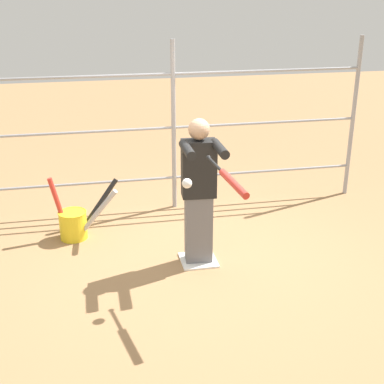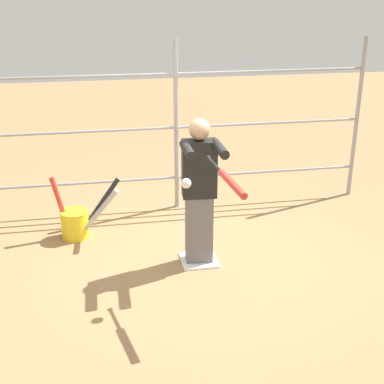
{
  "view_description": "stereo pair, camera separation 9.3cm",
  "coord_description": "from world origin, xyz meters",
  "px_view_note": "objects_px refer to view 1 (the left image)",
  "views": [
    {
      "loc": [
        1.13,
        5.22,
        2.97
      ],
      "look_at": [
        0.13,
        0.26,
        0.95
      ],
      "focal_mm": 50.0,
      "sensor_mm": 36.0,
      "label": 1
    },
    {
      "loc": [
        1.04,
        5.24,
        2.97
      ],
      "look_at": [
        0.13,
        0.26,
        0.95
      ],
      "focal_mm": 50.0,
      "sensor_mm": 36.0,
      "label": 2
    }
  ],
  "objects_px": {
    "batter": "(199,188)",
    "baseball_bat_swinging": "(230,180)",
    "softball_in_flight": "(187,183)",
    "bat_bucket": "(75,222)"
  },
  "relations": [
    {
      "from": "baseball_bat_swinging",
      "to": "bat_bucket",
      "type": "bearing_deg",
      "value": -51.95
    },
    {
      "from": "softball_in_flight",
      "to": "bat_bucket",
      "type": "bearing_deg",
      "value": -53.98
    },
    {
      "from": "baseball_bat_swinging",
      "to": "softball_in_flight",
      "type": "relative_size",
      "value": 9.13
    },
    {
      "from": "baseball_bat_swinging",
      "to": "softball_in_flight",
      "type": "height_order",
      "value": "baseball_bat_swinging"
    },
    {
      "from": "baseball_bat_swinging",
      "to": "bat_bucket",
      "type": "relative_size",
      "value": 1.03
    },
    {
      "from": "batter",
      "to": "baseball_bat_swinging",
      "type": "distance_m",
      "value": 1.04
    },
    {
      "from": "baseball_bat_swinging",
      "to": "batter",
      "type": "bearing_deg",
      "value": -85.3
    },
    {
      "from": "batter",
      "to": "softball_in_flight",
      "type": "height_order",
      "value": "batter"
    },
    {
      "from": "softball_in_flight",
      "to": "bat_bucket",
      "type": "distance_m",
      "value": 2.12
    },
    {
      "from": "baseball_bat_swinging",
      "to": "bat_bucket",
      "type": "height_order",
      "value": "baseball_bat_swinging"
    }
  ]
}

